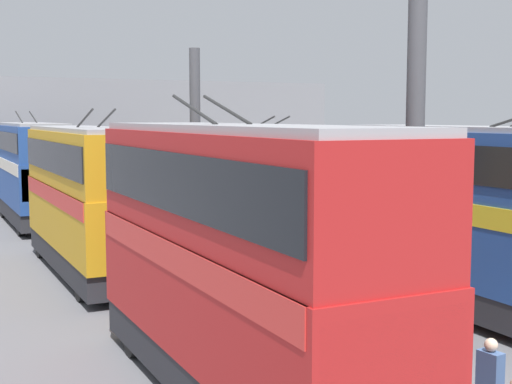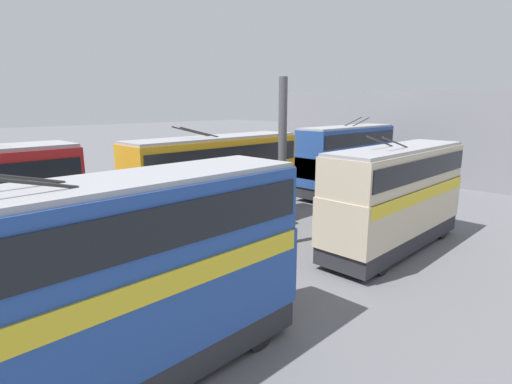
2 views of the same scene
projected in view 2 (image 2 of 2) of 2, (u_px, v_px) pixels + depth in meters
The scene contains 7 objects.
depot_back_wall at pixel (446, 139), 33.05m from camera, with size 0.50×36.00×7.88m.
support_column_far at pixel (282, 167), 18.85m from camera, with size 0.72×0.72×7.98m.
bus_left_near at pixel (92, 285), 8.62m from camera, with size 10.93×2.54×5.81m.
bus_left_far at pixel (396, 192), 18.47m from camera, with size 9.38×2.54×5.50m.
bus_right_mid at pixel (217, 177), 21.55m from camera, with size 10.32×2.54×5.71m.
bus_right_far at pixel (347, 155), 30.37m from camera, with size 9.76×2.54×5.76m.
oil_drum at pixel (286, 217), 22.85m from camera, with size 0.60×0.60×0.86m.
Camera 2 is at (1.91, -12.33, 6.78)m, focal length 28.00 mm.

